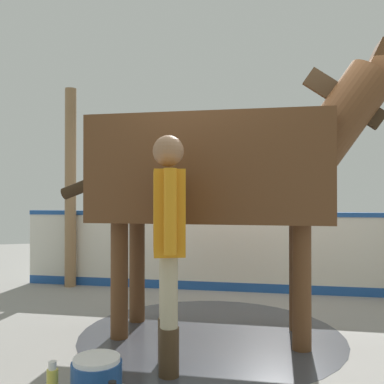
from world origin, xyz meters
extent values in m
cube|color=gray|center=(0.00, 0.00, -0.01)|extent=(16.00, 16.00, 0.02)
cylinder|color=#42444C|center=(-0.31, -0.28, 0.00)|extent=(2.46, 2.46, 0.00)
cube|color=silver|center=(0.46, 1.36, 0.51)|extent=(5.38, 2.59, 1.02)
cube|color=#1E4C99|center=(0.46, 1.36, 1.05)|extent=(5.39, 2.61, 0.06)
cube|color=#1E4C99|center=(0.46, 1.36, 0.06)|extent=(5.38, 2.59, 0.12)
cylinder|color=olive|center=(-1.64, 2.21, 1.42)|extent=(0.16, 0.16, 2.84)
cube|color=brown|center=(-0.31, -0.28, 1.54)|extent=(2.34, 1.78, 0.95)
cylinder|color=brown|center=(0.53, -0.39, 0.53)|extent=(0.16, 0.16, 1.06)
cylinder|color=brown|center=(0.31, -0.86, 0.53)|extent=(0.16, 0.16, 1.06)
cylinder|color=brown|center=(-0.93, 0.31, 0.53)|extent=(0.16, 0.16, 1.06)
cylinder|color=brown|center=(-1.16, -0.17, 0.53)|extent=(0.16, 0.16, 1.06)
cylinder|color=brown|center=(0.78, -0.79, 2.03)|extent=(0.94, 0.75, 0.94)
cube|color=#382819|center=(0.78, -0.79, 2.17)|extent=(0.68, 0.36, 0.58)
cylinder|color=#382819|center=(-1.37, 0.22, 1.44)|extent=(0.68, 0.41, 0.35)
cylinder|color=#47331E|center=(-0.88, -1.08, 0.17)|extent=(0.15, 0.15, 0.35)
cylinder|color=#C6B793|center=(-0.88, -1.08, 0.61)|extent=(0.13, 0.13, 0.52)
cylinder|color=#47331E|center=(-0.85, -0.85, 0.17)|extent=(0.15, 0.15, 0.35)
cylinder|color=#C6B793|center=(-0.85, -0.85, 0.61)|extent=(0.13, 0.13, 0.52)
cube|color=orange|center=(-0.87, -0.96, 1.18)|extent=(0.30, 0.54, 0.62)
cylinder|color=orange|center=(-0.91, -1.26, 1.20)|extent=(0.09, 0.09, 0.59)
cylinder|color=orange|center=(-0.82, -0.66, 1.20)|extent=(0.09, 0.09, 0.59)
sphere|color=#936B4C|center=(-0.87, -0.96, 1.64)|extent=(0.24, 0.24, 0.24)
cylinder|color=#1E478C|center=(-1.40, -1.38, 0.14)|extent=(0.32, 0.32, 0.27)
cylinder|color=white|center=(-1.40, -1.38, 0.29)|extent=(0.29, 0.29, 0.03)
cylinder|color=white|center=(-1.67, -1.31, 0.25)|extent=(0.05, 0.05, 0.05)
camera|label=1|loc=(-1.51, -4.06, 1.31)|focal=39.26mm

